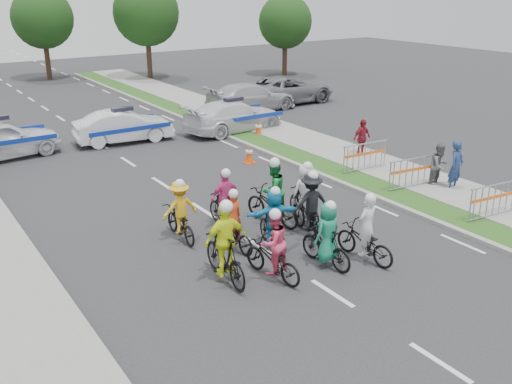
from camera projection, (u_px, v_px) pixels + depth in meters
ground at (332, 293)px, 12.84m from camera, size 90.00×90.00×0.00m
curb_right at (349, 186)px, 19.38m from camera, size 0.20×60.00×0.12m
grass_strip at (364, 182)px, 19.75m from camera, size 1.20×60.00×0.11m
sidewalk_right at (400, 173)px, 20.69m from camera, size 2.40×60.00×0.13m
rider_0 at (365, 238)px, 14.18m from camera, size 0.80×1.84×1.82m
rider_1 at (327, 240)px, 13.86m from camera, size 0.77×1.69×1.75m
rider_2 at (273, 253)px, 13.26m from camera, size 0.89×1.84×1.80m
rider_3 at (225, 250)px, 13.13m from camera, size 1.06×1.99×2.06m
rider_4 at (310, 211)px, 15.52m from camera, size 1.15×1.96×1.91m
rider_5 at (273, 222)px, 14.77m from camera, size 1.45×1.72×1.74m
rider_6 at (232, 229)px, 14.78m from camera, size 0.73×1.71×1.70m
rider_7 at (305, 200)px, 16.31m from camera, size 0.87×1.86×1.89m
rider_8 at (273, 199)px, 16.31m from camera, size 1.07×2.07×2.01m
rider_9 at (225, 205)px, 16.03m from camera, size 0.90×1.71×1.79m
rider_10 at (180, 216)px, 15.32m from camera, size 0.99×1.74×1.75m
police_car_0 at (0, 140)px, 22.31m from camera, size 4.78×2.47×1.56m
police_car_1 at (124, 127)px, 24.67m from camera, size 4.33×2.00×1.38m
police_car_2 at (234, 116)px, 26.47m from camera, size 5.10×2.46×1.43m
civilian_sedan at (251, 97)px, 30.64m from camera, size 5.12×2.10×1.48m
civilian_suv at (287, 89)px, 32.60m from camera, size 5.62×2.60×1.56m
spectator_0 at (456, 166)px, 18.86m from camera, size 0.68×0.51×1.71m
spectator_1 at (440, 166)px, 19.17m from camera, size 0.76×0.59×1.55m
spectator_2 at (362, 138)px, 22.59m from camera, size 0.91×0.43×1.52m
barrier_0 at (494, 202)px, 16.62m from camera, size 2.04×0.72×1.12m
barrier_1 at (412, 174)px, 19.01m from camera, size 2.05×0.75×1.12m
barrier_2 at (365, 158)px, 20.76m from camera, size 2.03×0.66×1.12m
cone_0 at (249, 154)px, 21.94m from camera, size 0.40×0.40×0.70m
cone_1 at (258, 129)px, 25.77m from camera, size 0.40×0.40×0.70m
tree_1 at (146, 13)px, 39.30m from camera, size 4.55×4.55×6.82m
tree_2 at (285, 22)px, 41.15m from camera, size 3.85×3.85×5.77m
tree_4 at (42, 18)px, 39.39m from camera, size 4.20×4.20×6.30m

